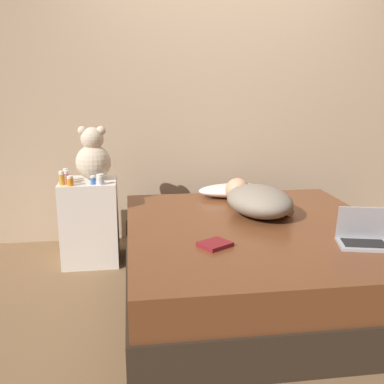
# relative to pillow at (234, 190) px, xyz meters

# --- Properties ---
(ground_plane) EXTENTS (12.00, 12.00, 0.00)m
(ground_plane) POSITION_rel_pillow_xyz_m (-0.03, -0.76, -0.50)
(ground_plane) COLOR brown
(wall_back) EXTENTS (8.00, 0.06, 2.60)m
(wall_back) POSITION_rel_pillow_xyz_m (-0.03, 0.45, 0.80)
(wall_back) COLOR tan
(wall_back) RESTS_ON ground_plane
(bed) EXTENTS (1.67, 1.85, 0.45)m
(bed) POSITION_rel_pillow_xyz_m (-0.03, -0.76, -0.28)
(bed) COLOR #2D2319
(bed) RESTS_ON ground_plane
(nightstand) EXTENTS (0.41, 0.40, 0.64)m
(nightstand) POSITION_rel_pillow_xyz_m (-1.13, -0.08, -0.19)
(nightstand) COLOR silver
(nightstand) RESTS_ON ground_plane
(pillow) EXTENTS (0.58, 0.27, 0.10)m
(pillow) POSITION_rel_pillow_xyz_m (0.00, 0.00, 0.00)
(pillow) COLOR beige
(pillow) RESTS_ON bed
(person_lying) EXTENTS (0.51, 0.77, 0.21)m
(person_lying) POSITION_rel_pillow_xyz_m (0.04, -0.49, 0.05)
(person_lying) COLOR gray
(person_lying) RESTS_ON bed
(laptop) EXTENTS (0.32, 0.26, 0.21)m
(laptop) POSITION_rel_pillow_xyz_m (0.47, -1.17, -0.00)
(laptop) COLOR #9E9EA3
(laptop) RESTS_ON bed
(teddy_bear) EXTENTS (0.26, 0.26, 0.40)m
(teddy_bear) POSITION_rel_pillow_xyz_m (-1.09, -0.04, 0.31)
(teddy_bear) COLOR beige
(teddy_bear) RESTS_ON nightstand
(bottle_green) EXTENTS (0.04, 0.04, 0.09)m
(bottle_green) POSITION_rel_pillow_xyz_m (-1.29, -0.08, 0.18)
(bottle_green) COLOR #3D8E4C
(bottle_green) RESTS_ON nightstand
(bottle_clear) EXTENTS (0.06, 0.06, 0.08)m
(bottle_clear) POSITION_rel_pillow_xyz_m (-1.03, -0.23, 0.17)
(bottle_clear) COLOR silver
(bottle_clear) RESTS_ON nightstand
(bottle_blue) EXTENTS (0.04, 0.04, 0.06)m
(bottle_blue) POSITION_rel_pillow_xyz_m (-1.09, -0.21, 0.16)
(bottle_blue) COLOR #3866B2
(bottle_blue) RESTS_ON nightstand
(bottle_orange) EXTENTS (0.05, 0.05, 0.07)m
(bottle_orange) POSITION_rel_pillow_xyz_m (-1.24, -0.24, 0.17)
(bottle_orange) COLOR orange
(bottle_orange) RESTS_ON nightstand
(bottle_amber) EXTENTS (0.04, 0.04, 0.10)m
(bottle_amber) POSITION_rel_pillow_xyz_m (-1.30, -0.21, 0.18)
(bottle_amber) COLOR gold
(bottle_amber) RESTS_ON nightstand
(bottle_pink) EXTENTS (0.04, 0.04, 0.09)m
(bottle_pink) POSITION_rel_pillow_xyz_m (-1.28, -0.14, 0.18)
(bottle_pink) COLOR pink
(bottle_pink) RESTS_ON nightstand
(book) EXTENTS (0.21, 0.20, 0.02)m
(book) POSITION_rel_pillow_xyz_m (-0.37, -1.08, -0.04)
(book) COLOR maroon
(book) RESTS_ON bed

